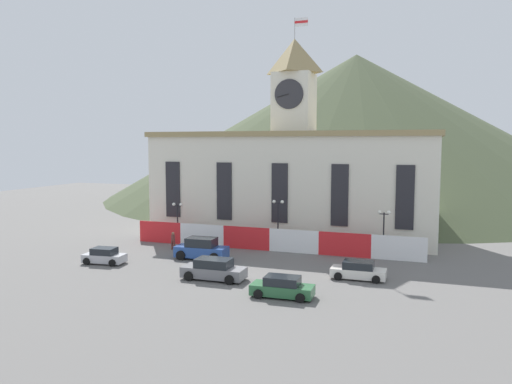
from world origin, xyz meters
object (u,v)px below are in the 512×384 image
(car_green_wagon, at_px, (282,287))
(car_gray_pickup, at_px, (214,270))
(car_blue_van, at_px, (201,249))
(street_lamp_center, at_px, (278,214))
(car_white_taxi, at_px, (358,271))
(street_lamp_far_left, at_px, (177,213))
(car_silver_hatch, at_px, (104,256))
(pedestrian, at_px, (173,240))
(street_lamp_left, at_px, (384,223))

(car_green_wagon, distance_m, car_gray_pickup, 7.24)
(car_blue_van, bearing_deg, car_green_wagon, 138.18)
(street_lamp_center, relative_size, car_white_taxi, 1.17)
(street_lamp_far_left, xyz_separation_m, car_silver_hatch, (-1.51, -11.55, -2.63))
(car_blue_van, relative_size, car_green_wagon, 1.11)
(street_lamp_far_left, relative_size, car_white_taxi, 0.99)
(street_lamp_far_left, height_order, car_silver_hatch, street_lamp_far_left)
(car_white_taxi, height_order, pedestrian, pedestrian)
(street_lamp_left, distance_m, pedestrian, 21.87)
(car_blue_van, bearing_deg, street_lamp_left, -159.99)
(street_lamp_far_left, distance_m, street_lamp_center, 12.01)
(street_lamp_center, xyz_separation_m, car_gray_pickup, (-1.54, -13.13, -3.00))
(street_lamp_far_left, bearing_deg, street_lamp_center, 0.00)
(car_silver_hatch, relative_size, pedestrian, 2.17)
(street_lamp_center, relative_size, car_green_wagon, 1.13)
(car_blue_van, bearing_deg, street_lamp_far_left, -49.62)
(street_lamp_center, xyz_separation_m, street_lamp_left, (10.93, -0.00, -0.39))
(car_green_wagon, bearing_deg, car_gray_pickup, 156.40)
(car_white_taxi, bearing_deg, pedestrian, -14.99)
(street_lamp_far_left, relative_size, car_green_wagon, 0.97)
(street_lamp_left, relative_size, car_silver_hatch, 1.15)
(street_lamp_center, distance_m, car_green_wagon, 16.92)
(car_white_taxi, distance_m, car_blue_van, 15.62)
(street_lamp_center, bearing_deg, car_white_taxi, -42.65)
(car_green_wagon, distance_m, car_silver_hatch, 19.18)
(car_gray_pickup, relative_size, pedestrian, 2.85)
(car_green_wagon, bearing_deg, car_white_taxi, 54.31)
(car_silver_hatch, distance_m, pedestrian, 8.26)
(pedestrian, bearing_deg, car_white_taxi, 66.63)
(car_silver_hatch, height_order, pedestrian, pedestrian)
(street_lamp_center, xyz_separation_m, car_blue_van, (-5.71, -6.83, -2.84))
(car_white_taxi, relative_size, pedestrian, 2.42)
(street_lamp_far_left, bearing_deg, car_green_wagon, -42.62)
(street_lamp_left, height_order, pedestrian, street_lamp_left)
(street_lamp_far_left, height_order, car_white_taxi, street_lamp_far_left)
(car_gray_pickup, distance_m, car_silver_hatch, 12.08)
(street_lamp_far_left, xyz_separation_m, car_blue_van, (6.30, -6.83, -2.35))
(car_gray_pickup, bearing_deg, car_green_wagon, 157.34)
(street_lamp_left, height_order, car_silver_hatch, street_lamp_left)
(street_lamp_far_left, height_order, pedestrian, street_lamp_far_left)
(street_lamp_far_left, xyz_separation_m, car_green_wagon, (17.19, -15.81, -2.60))
(car_white_taxi, relative_size, car_green_wagon, 0.97)
(pedestrian, bearing_deg, car_gray_pickup, 34.77)
(car_gray_pickup, bearing_deg, pedestrian, -46.94)
(car_blue_van, bearing_deg, car_gray_pickup, 121.18)
(street_lamp_center, xyz_separation_m, car_green_wagon, (5.18, -15.81, -3.09))
(street_lamp_center, height_order, street_lamp_left, street_lamp_center)
(street_lamp_center, bearing_deg, car_gray_pickup, -96.69)
(street_lamp_center, relative_size, car_blue_van, 1.02)
(car_gray_pickup, xyz_separation_m, car_silver_hatch, (-11.98, 1.58, -0.12))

